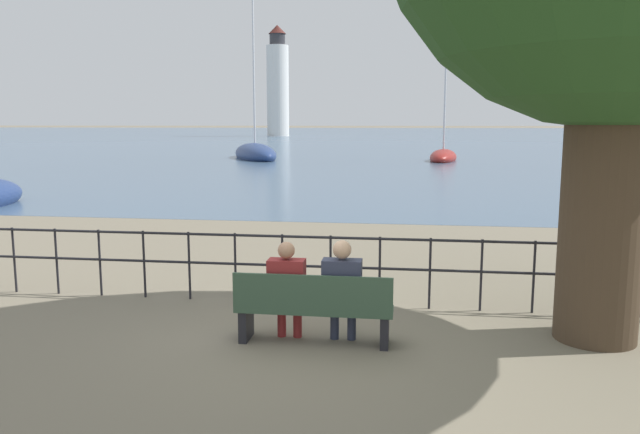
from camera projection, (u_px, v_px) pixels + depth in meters
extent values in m
plane|color=#7A705B|center=(314.00, 342.00, 7.73)|extent=(1000.00, 1000.00, 0.00)
cube|color=#47607A|center=(404.00, 133.00, 163.63)|extent=(600.00, 300.00, 0.01)
cylinder|color=#423323|center=(603.00, 202.00, 7.59)|extent=(0.99, 0.99, 3.47)
cube|color=#334C38|center=(314.00, 309.00, 7.67)|extent=(1.93, 0.45, 0.05)
cube|color=#334C38|center=(312.00, 294.00, 7.43)|extent=(1.93, 0.04, 0.45)
cube|color=black|center=(246.00, 323.00, 7.82)|extent=(0.10, 0.41, 0.40)
cube|color=black|center=(385.00, 330.00, 7.58)|extent=(0.10, 0.41, 0.40)
cylinder|color=maroon|center=(282.00, 319.00, 7.91)|extent=(0.11, 0.11, 0.45)
cylinder|color=maroon|center=(297.00, 320.00, 7.89)|extent=(0.11, 0.11, 0.45)
cube|color=maroon|center=(288.00, 300.00, 7.77)|extent=(0.39, 0.26, 0.14)
cube|color=maroon|center=(287.00, 283.00, 7.65)|extent=(0.45, 0.24, 0.59)
sphere|color=#A87A5B|center=(286.00, 250.00, 7.59)|extent=(0.21, 0.21, 0.21)
cylinder|color=#2D3347|center=(335.00, 321.00, 7.82)|extent=(0.11, 0.11, 0.45)
cylinder|color=#2D3347|center=(352.00, 322.00, 7.79)|extent=(0.11, 0.11, 0.45)
cube|color=#2D3347|center=(343.00, 303.00, 7.68)|extent=(0.41, 0.26, 0.14)
cube|color=#2D3347|center=(342.00, 284.00, 7.55)|extent=(0.48, 0.24, 0.61)
sphere|color=tan|center=(342.00, 250.00, 7.49)|extent=(0.23, 0.23, 0.23)
cylinder|color=black|center=(14.00, 260.00, 9.94)|extent=(0.04, 0.04, 1.05)
cylinder|color=black|center=(57.00, 261.00, 9.84)|extent=(0.04, 0.04, 1.05)
cylinder|color=black|center=(100.00, 263.00, 9.74)|extent=(0.04, 0.04, 1.05)
cylinder|color=black|center=(144.00, 264.00, 9.64)|extent=(0.04, 0.04, 1.05)
cylinder|color=black|center=(189.00, 266.00, 9.54)|extent=(0.04, 0.04, 1.05)
cylinder|color=black|center=(235.00, 267.00, 9.44)|extent=(0.04, 0.04, 1.05)
cylinder|color=black|center=(282.00, 269.00, 9.34)|extent=(0.04, 0.04, 1.05)
cylinder|color=black|center=(331.00, 270.00, 9.24)|extent=(0.04, 0.04, 1.05)
cylinder|color=black|center=(380.00, 272.00, 9.14)|extent=(0.04, 0.04, 1.05)
cylinder|color=black|center=(430.00, 274.00, 9.04)|extent=(0.04, 0.04, 1.05)
cylinder|color=black|center=(481.00, 275.00, 8.94)|extent=(0.04, 0.04, 1.05)
cylinder|color=black|center=(534.00, 277.00, 8.84)|extent=(0.04, 0.04, 1.05)
cylinder|color=black|center=(587.00, 279.00, 8.74)|extent=(0.04, 0.04, 1.05)
cylinder|color=black|center=(331.00, 238.00, 9.17)|extent=(16.00, 0.04, 0.04)
cylinder|color=black|center=(331.00, 267.00, 9.23)|extent=(16.00, 0.04, 0.04)
ellipsoid|color=navy|center=(255.00, 154.00, 46.75)|extent=(6.12, 9.23, 1.66)
cylinder|color=silver|center=(254.00, 72.00, 45.85)|extent=(0.14, 0.14, 11.02)
ellipsoid|color=maroon|center=(443.00, 157.00, 44.17)|extent=(2.56, 5.95, 1.18)
cylinder|color=silver|center=(446.00, 72.00, 43.28)|extent=(0.14, 0.14, 11.14)
cylinder|color=white|center=(278.00, 91.00, 121.97)|extent=(4.30, 4.30, 17.48)
cylinder|color=#2D2D33|center=(277.00, 40.00, 120.49)|extent=(3.01, 3.01, 2.13)
cone|color=#4C1E19|center=(277.00, 29.00, 120.20)|extent=(3.44, 3.44, 1.71)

